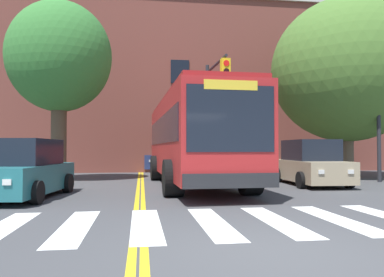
{
  "coord_description": "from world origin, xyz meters",
  "views": [
    {
      "loc": [
        -1.82,
        -4.96,
        1.41
      ],
      "look_at": [
        -0.03,
        8.33,
        1.77
      ],
      "focal_mm": 35.0,
      "sensor_mm": 36.0,
      "label": 1
    }
  ],
  "objects_px": {
    "car_teal_near_lane": "(23,171)",
    "street_tree_curbside_small": "(59,58)",
    "car_tan_far_lane": "(310,164)",
    "traffic_light_overhead": "(214,98)",
    "street_tree_curbside_large": "(347,70)",
    "car_navy_behind_bus": "(156,158)",
    "city_bus": "(193,137)"
  },
  "relations": [
    {
      "from": "car_teal_near_lane",
      "to": "car_navy_behind_bus",
      "type": "relative_size",
      "value": 0.96
    },
    {
      "from": "car_tan_far_lane",
      "to": "car_teal_near_lane",
      "type": "bearing_deg",
      "value": -165.63
    },
    {
      "from": "city_bus",
      "to": "street_tree_curbside_small",
      "type": "height_order",
      "value": "street_tree_curbside_small"
    },
    {
      "from": "street_tree_curbside_small",
      "to": "city_bus",
      "type": "bearing_deg",
      "value": -25.63
    },
    {
      "from": "car_teal_near_lane",
      "to": "street_tree_curbside_large",
      "type": "relative_size",
      "value": 0.47
    },
    {
      "from": "city_bus",
      "to": "car_tan_far_lane",
      "type": "relative_size",
      "value": 2.6
    },
    {
      "from": "street_tree_curbside_small",
      "to": "traffic_light_overhead",
      "type": "bearing_deg",
      "value": -12.78
    },
    {
      "from": "car_teal_near_lane",
      "to": "traffic_light_overhead",
      "type": "bearing_deg",
      "value": 33.21
    },
    {
      "from": "traffic_light_overhead",
      "to": "car_teal_near_lane",
      "type": "bearing_deg",
      "value": -146.79
    },
    {
      "from": "car_teal_near_lane",
      "to": "city_bus",
      "type": "bearing_deg",
      "value": 29.61
    },
    {
      "from": "city_bus",
      "to": "car_navy_behind_bus",
      "type": "xyz_separation_m",
      "value": [
        -1.03,
        10.05,
        -1.06
      ]
    },
    {
      "from": "car_navy_behind_bus",
      "to": "street_tree_curbside_large",
      "type": "height_order",
      "value": "street_tree_curbside_large"
    },
    {
      "from": "car_tan_far_lane",
      "to": "street_tree_curbside_small",
      "type": "distance_m",
      "value": 11.52
    },
    {
      "from": "car_navy_behind_bus",
      "to": "street_tree_curbside_small",
      "type": "distance_m",
      "value": 9.81
    },
    {
      "from": "car_teal_near_lane",
      "to": "car_tan_far_lane",
      "type": "relative_size",
      "value": 1.01
    },
    {
      "from": "car_teal_near_lane",
      "to": "traffic_light_overhead",
      "type": "xyz_separation_m",
      "value": [
        6.4,
        4.19,
        2.78
      ]
    },
    {
      "from": "street_tree_curbside_large",
      "to": "street_tree_curbside_small",
      "type": "bearing_deg",
      "value": 179.67
    },
    {
      "from": "car_tan_far_lane",
      "to": "traffic_light_overhead",
      "type": "relative_size",
      "value": 0.8
    },
    {
      "from": "city_bus",
      "to": "traffic_light_overhead",
      "type": "relative_size",
      "value": 2.08
    },
    {
      "from": "car_teal_near_lane",
      "to": "street_tree_curbside_small",
      "type": "xyz_separation_m",
      "value": [
        -0.23,
        5.69,
        4.61
      ]
    },
    {
      "from": "traffic_light_overhead",
      "to": "street_tree_curbside_small",
      "type": "height_order",
      "value": "street_tree_curbside_small"
    },
    {
      "from": "car_navy_behind_bus",
      "to": "street_tree_curbside_small",
      "type": "relative_size",
      "value": 0.57
    },
    {
      "from": "car_navy_behind_bus",
      "to": "street_tree_curbside_large",
      "type": "bearing_deg",
      "value": -39.92
    },
    {
      "from": "city_bus",
      "to": "street_tree_curbside_large",
      "type": "distance_m",
      "value": 8.96
    },
    {
      "from": "car_teal_near_lane",
      "to": "car_navy_behind_bus",
      "type": "xyz_separation_m",
      "value": [
        4.3,
        13.08,
        0.01
      ]
    },
    {
      "from": "traffic_light_overhead",
      "to": "street_tree_curbside_large",
      "type": "relative_size",
      "value": 0.58
    },
    {
      "from": "car_tan_far_lane",
      "to": "street_tree_curbside_large",
      "type": "height_order",
      "value": "street_tree_curbside_large"
    },
    {
      "from": "street_tree_curbside_large",
      "to": "street_tree_curbside_small",
      "type": "height_order",
      "value": "street_tree_curbside_large"
    },
    {
      "from": "street_tree_curbside_small",
      "to": "car_tan_far_lane",
      "type": "bearing_deg",
      "value": -17.45
    },
    {
      "from": "traffic_light_overhead",
      "to": "car_navy_behind_bus",
      "type": "bearing_deg",
      "value": 103.28
    },
    {
      "from": "traffic_light_overhead",
      "to": "street_tree_curbside_small",
      "type": "bearing_deg",
      "value": 167.22
    },
    {
      "from": "car_teal_near_lane",
      "to": "street_tree_curbside_large",
      "type": "distance_m",
      "value": 15.03
    }
  ]
}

